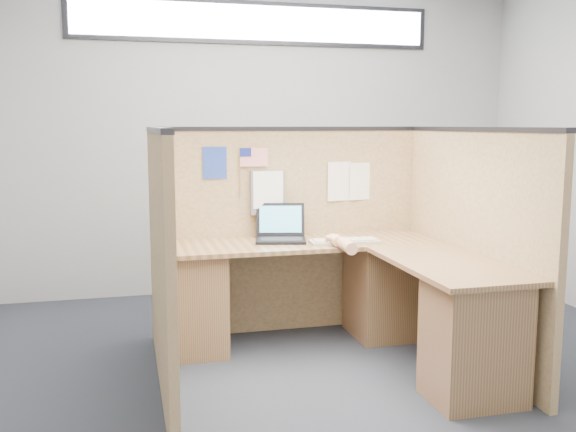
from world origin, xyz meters
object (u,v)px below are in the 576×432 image
object	(u,v)px
keyboard	(344,241)
mouse	(333,242)
laptop	(279,231)
l_desk	(344,301)

from	to	relation	value
keyboard	mouse	bearing A→B (deg)	-152.35
laptop	mouse	distance (m)	0.43
laptop	keyboard	world-z (taller)	laptop
mouse	l_desk	bearing A→B (deg)	-87.54
laptop	mouse	size ratio (longest dim) A/B	3.40
keyboard	mouse	xyz separation A→B (m)	(-0.09, -0.04, 0.01)
l_desk	mouse	world-z (taller)	mouse
l_desk	keyboard	bearing A→B (deg)	70.60
laptop	mouse	bearing A→B (deg)	-30.24
laptop	mouse	world-z (taller)	laptop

